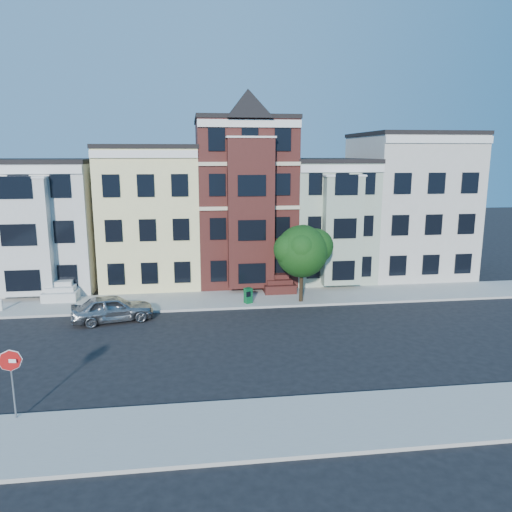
{
  "coord_description": "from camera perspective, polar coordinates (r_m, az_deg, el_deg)",
  "views": [
    {
      "loc": [
        -4.12,
        -24.1,
        9.72
      ],
      "look_at": [
        -0.6,
        2.32,
        4.2
      ],
      "focal_mm": 35.0,
      "sensor_mm": 36.0,
      "label": 1
    }
  ],
  "objects": [
    {
      "name": "house_cream",
      "position": [
        42.64,
        16.95,
        5.51
      ],
      "size": [
        8.0,
        9.0,
        11.0
      ],
      "primitive_type": "cube",
      "color": "beige",
      "rests_on": "ground"
    },
    {
      "name": "house_white",
      "position": [
        40.44,
        -23.15,
        3.34
      ],
      "size": [
        8.0,
        9.0,
        9.0
      ],
      "primitive_type": "cube",
      "color": "beige",
      "rests_on": "ground"
    },
    {
      "name": "house_green",
      "position": [
        40.37,
        7.76,
        4.16
      ],
      "size": [
        6.0,
        9.0,
        9.0
      ],
      "primitive_type": "cube",
      "color": "#99A990",
      "rests_on": "ground"
    },
    {
      "name": "ground",
      "position": [
        26.31,
        2.0,
        -9.99
      ],
      "size": [
        120.0,
        120.0,
        0.0
      ],
      "primitive_type": "plane",
      "color": "black"
    },
    {
      "name": "far_sidewalk",
      "position": [
        33.77,
        -0.26,
        -4.9
      ],
      "size": [
        60.0,
        4.0,
        0.15
      ],
      "primitive_type": "cube",
      "color": "#9E9B93",
      "rests_on": "ground"
    },
    {
      "name": "parked_car",
      "position": [
        30.55,
        -16.09,
        -5.76
      ],
      "size": [
        4.95,
        2.85,
        1.59
      ],
      "primitive_type": "imported",
      "rotation": [
        0.0,
        0.0,
        1.79
      ],
      "color": "gray",
      "rests_on": "ground"
    },
    {
      "name": "house_yellow",
      "position": [
        39.0,
        -11.79,
        4.5
      ],
      "size": [
        7.0,
        9.0,
        10.0
      ],
      "primitive_type": "cube",
      "color": "#F0E59A",
      "rests_on": "ground"
    },
    {
      "name": "newspaper_box",
      "position": [
        32.45,
        -0.91,
        -4.54
      ],
      "size": [
        0.58,
        0.55,
        1.0
      ],
      "primitive_type": "cube",
      "rotation": [
        0.0,
        0.0,
        0.43
      ],
      "color": "#0B5728",
      "rests_on": "far_sidewalk"
    },
    {
      "name": "near_sidewalk",
      "position": [
        19.21,
        6.17,
        -18.5
      ],
      "size": [
        60.0,
        4.0,
        0.15
      ],
      "primitive_type": "cube",
      "color": "#9E9B93",
      "rests_on": "ground"
    },
    {
      "name": "house_brown",
      "position": [
        39.0,
        -1.49,
        6.22
      ],
      "size": [
        7.0,
        9.0,
        12.0
      ],
      "primitive_type": "cube",
      "color": "#3E1714",
      "rests_on": "ground"
    },
    {
      "name": "street_tree",
      "position": [
        32.34,
        5.25,
        0.14
      ],
      "size": [
        5.88,
        5.88,
        6.23
      ],
      "primitive_type": null,
      "rotation": [
        0.0,
        0.0,
        -0.1
      ],
      "color": "#1E4F18",
      "rests_on": "far_sidewalk"
    },
    {
      "name": "fire_hydrant",
      "position": [
        34.74,
        -27.11,
        -5.11
      ],
      "size": [
        0.24,
        0.24,
        0.59
      ],
      "primitive_type": "cylinder",
      "rotation": [
        0.0,
        0.0,
        -0.2
      ],
      "color": "beige",
      "rests_on": "far_sidewalk"
    },
    {
      "name": "stop_sign",
      "position": [
        20.61,
        -26.09,
        -12.59
      ],
      "size": [
        0.83,
        0.27,
        3.01
      ],
      "primitive_type": null,
      "rotation": [
        0.0,
        0.0,
        -0.19
      ],
      "color": "#AE1312",
      "rests_on": "near_sidewalk"
    }
  ]
}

